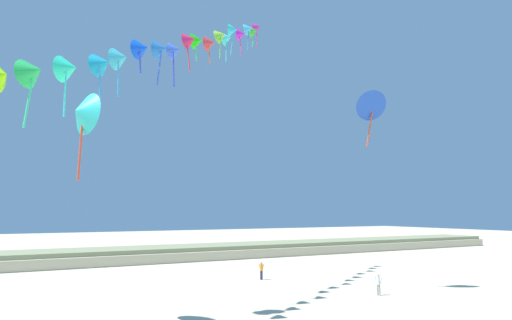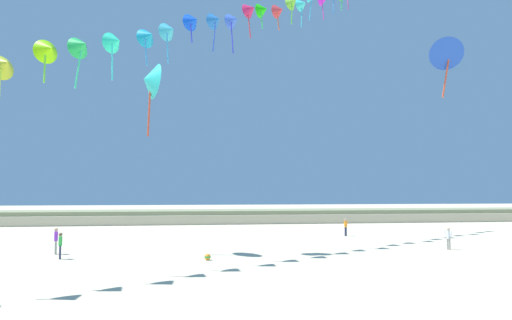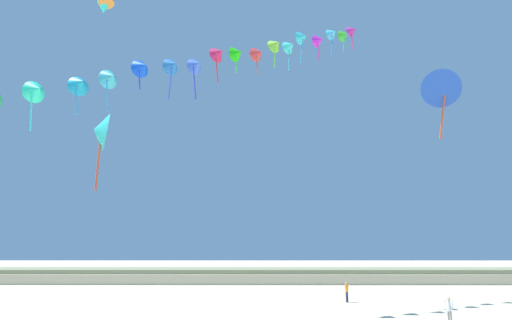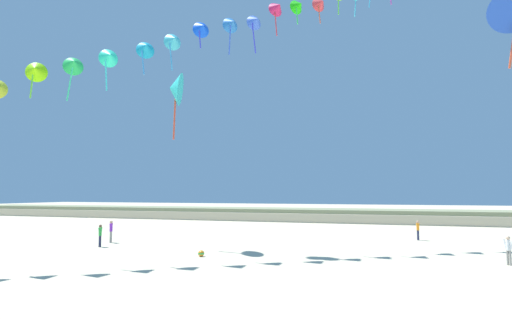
% 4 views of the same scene
% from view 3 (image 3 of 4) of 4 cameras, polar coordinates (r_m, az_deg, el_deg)
% --- Properties ---
extents(dune_ridge, '(120.00, 8.27, 1.57)m').
position_cam_3_polar(dune_ridge, '(55.38, -1.53, -14.21)').
color(dune_ridge, beige).
rests_on(dune_ridge, ground).
extents(person_near_right, '(0.42, 0.41, 1.48)m').
position_cam_3_polar(person_near_right, '(27.90, 23.00, -16.77)').
color(person_near_right, gray).
rests_on(person_near_right, ground).
extents(person_mid_center, '(0.26, 0.52, 1.51)m').
position_cam_3_polar(person_mid_center, '(36.64, 11.28, -15.70)').
color(person_mid_center, '#282D4C').
rests_on(person_mid_center, ground).
extents(kite_banner_string, '(28.32, 28.06, 25.30)m').
position_cam_3_polar(kite_banner_string, '(30.35, -7.51, 12.26)').
color(kite_banner_string, red).
extents(large_kite_low_lead, '(2.87, 2.52, 4.57)m').
position_cam_3_polar(large_kite_low_lead, '(31.22, 22.05, 8.41)').
color(large_kite_low_lead, blue).
extents(large_kite_mid_trail, '(1.79, 2.54, 4.80)m').
position_cam_3_polar(large_kite_mid_trail, '(28.87, -18.91, 3.42)').
color(large_kite_mid_trail, '#30D6CB').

